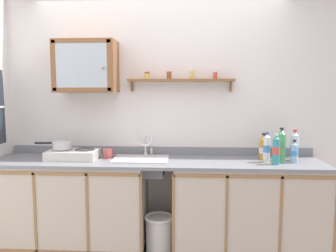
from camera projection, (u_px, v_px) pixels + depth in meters
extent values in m
cube|color=white|center=(160.00, 115.00, 3.37)|extent=(3.76, 0.05, 2.68)
cube|color=black|center=(75.00, 245.00, 3.27)|extent=(1.41, 0.53, 0.08)
cube|color=beige|center=(73.00, 203.00, 3.19)|extent=(1.44, 0.59, 0.82)
cube|color=#997047|center=(59.00, 174.00, 2.86)|extent=(1.44, 0.01, 0.03)
cube|color=#997047|center=(62.00, 252.00, 2.94)|extent=(1.44, 0.01, 0.03)
cube|color=#997047|center=(35.00, 213.00, 2.91)|extent=(0.02, 0.01, 0.75)
cube|color=#997047|center=(87.00, 215.00, 2.88)|extent=(0.02, 0.01, 0.75)
cube|color=#997047|center=(141.00, 216.00, 2.86)|extent=(0.02, 0.01, 0.75)
cube|color=black|center=(245.00, 249.00, 3.17)|extent=(1.36, 0.53, 0.08)
cube|color=beige|center=(247.00, 206.00, 3.09)|extent=(1.39, 0.59, 0.82)
cube|color=#997047|center=(255.00, 177.00, 2.76)|extent=(1.39, 0.01, 0.03)
cube|color=#997047|center=(173.00, 217.00, 2.84)|extent=(0.02, 0.01, 0.75)
cube|color=#997047|center=(227.00, 218.00, 2.81)|extent=(0.02, 0.01, 0.75)
cube|color=#997047|center=(281.00, 219.00, 2.78)|extent=(0.02, 0.01, 0.75)
cube|color=#997047|center=(336.00, 220.00, 2.76)|extent=(0.02, 0.01, 0.75)
cube|color=gray|center=(157.00, 162.00, 3.10)|extent=(3.12, 0.62, 0.03)
cube|color=gray|center=(160.00, 151.00, 3.37)|extent=(3.12, 0.02, 0.08)
cube|color=silver|center=(141.00, 159.00, 3.12)|extent=(0.53, 0.38, 0.01)
cube|color=slate|center=(141.00, 174.00, 3.14)|extent=(0.45, 0.31, 0.01)
cube|color=slate|center=(143.00, 163.00, 3.29)|extent=(0.45, 0.01, 0.15)
cube|color=slate|center=(139.00, 171.00, 2.98)|extent=(0.45, 0.01, 0.15)
cylinder|color=#4C4C51|center=(141.00, 174.00, 3.14)|extent=(0.04, 0.04, 0.01)
cylinder|color=silver|center=(146.00, 154.00, 3.33)|extent=(0.05, 0.05, 0.02)
cylinder|color=silver|center=(146.00, 145.00, 3.32)|extent=(0.02, 0.02, 0.17)
torus|color=silver|center=(144.00, 138.00, 3.23)|extent=(0.18, 0.02, 0.18)
cylinder|color=silver|center=(151.00, 151.00, 3.33)|extent=(0.02, 0.02, 0.05)
cube|color=silver|center=(73.00, 155.00, 3.14)|extent=(0.47, 0.29, 0.09)
cylinder|color=#2D2D2D|center=(62.00, 149.00, 3.17)|extent=(0.19, 0.19, 0.01)
cylinder|color=#2D2D2D|center=(85.00, 150.00, 3.15)|extent=(0.19, 0.19, 0.01)
cylinder|color=black|center=(56.00, 157.00, 3.02)|extent=(0.03, 0.02, 0.03)
cylinder|color=black|center=(80.00, 157.00, 3.01)|extent=(0.03, 0.02, 0.03)
cylinder|color=silver|center=(62.00, 145.00, 3.16)|extent=(0.18, 0.18, 0.07)
torus|color=silver|center=(62.00, 142.00, 3.16)|extent=(0.19, 0.19, 0.01)
cylinder|color=black|center=(44.00, 143.00, 3.15)|extent=(0.17, 0.04, 0.02)
cylinder|color=#8CB7E0|center=(294.00, 154.00, 2.98)|extent=(0.06, 0.06, 0.17)
cone|color=#8CB7E0|center=(294.00, 143.00, 2.96)|extent=(0.06, 0.06, 0.03)
cylinder|color=#262626|center=(294.00, 141.00, 2.96)|extent=(0.03, 0.03, 0.02)
cylinder|color=#3F8CCC|center=(294.00, 153.00, 2.97)|extent=(0.07, 0.07, 0.05)
cylinder|color=#4CB266|center=(281.00, 147.00, 3.04)|extent=(0.08, 0.08, 0.26)
cone|color=#4CB266|center=(282.00, 132.00, 3.02)|extent=(0.08, 0.08, 0.04)
cylinder|color=#262626|center=(282.00, 129.00, 3.02)|extent=(0.04, 0.04, 0.02)
cylinder|color=#4C9959|center=(281.00, 145.00, 3.03)|extent=(0.08, 0.08, 0.07)
cylinder|color=white|center=(267.00, 150.00, 2.99)|extent=(0.06, 0.06, 0.24)
cone|color=white|center=(267.00, 136.00, 2.97)|extent=(0.06, 0.06, 0.03)
cylinder|color=#2D59B2|center=(267.00, 133.00, 2.97)|extent=(0.03, 0.03, 0.02)
cylinder|color=#3F8CCC|center=(267.00, 149.00, 2.99)|extent=(0.06, 0.06, 0.07)
cylinder|color=gold|center=(264.00, 149.00, 3.13)|extent=(0.08, 0.08, 0.20)
cone|color=gold|center=(264.00, 137.00, 3.12)|extent=(0.08, 0.08, 0.04)
cylinder|color=#262626|center=(264.00, 134.00, 3.12)|extent=(0.04, 0.04, 0.02)
cylinder|color=white|center=(264.00, 150.00, 3.14)|extent=(0.09, 0.09, 0.06)
cylinder|color=silver|center=(294.00, 148.00, 3.07)|extent=(0.08, 0.08, 0.24)
cone|color=silver|center=(295.00, 134.00, 3.05)|extent=(0.07, 0.07, 0.03)
cylinder|color=red|center=(295.00, 131.00, 3.05)|extent=(0.03, 0.03, 0.02)
cylinder|color=#3F8CCC|center=(294.00, 150.00, 3.07)|extent=(0.08, 0.08, 0.07)
cylinder|color=teal|center=(276.00, 152.00, 2.91)|extent=(0.06, 0.06, 0.23)
cone|color=teal|center=(277.00, 137.00, 2.89)|extent=(0.06, 0.06, 0.03)
cylinder|color=white|center=(277.00, 135.00, 2.89)|extent=(0.03, 0.03, 0.02)
cylinder|color=#D84C3F|center=(276.00, 150.00, 2.91)|extent=(0.07, 0.07, 0.06)
cylinder|color=#B24C47|center=(108.00, 153.00, 3.19)|extent=(0.09, 0.09, 0.09)
torus|color=#B24C47|center=(108.00, 154.00, 3.14)|extent=(0.03, 0.06, 0.06)
cube|color=brown|center=(86.00, 67.00, 3.19)|extent=(0.60, 0.29, 0.51)
cube|color=silver|center=(81.00, 65.00, 3.04)|extent=(0.49, 0.01, 0.42)
cube|color=brown|center=(53.00, 66.00, 3.05)|extent=(0.05, 0.01, 0.48)
cube|color=brown|center=(110.00, 65.00, 3.02)|extent=(0.05, 0.01, 0.48)
cube|color=brown|center=(81.00, 41.00, 3.01)|extent=(0.56, 0.01, 0.04)
cube|color=brown|center=(82.00, 90.00, 3.06)|extent=(0.56, 0.01, 0.04)
sphere|color=olive|center=(103.00, 68.00, 3.01)|extent=(0.02, 0.02, 0.02)
cube|color=brown|center=(181.00, 80.00, 3.22)|extent=(1.06, 0.14, 0.02)
cube|color=brown|center=(132.00, 87.00, 3.31)|extent=(0.02, 0.03, 0.10)
cube|color=brown|center=(230.00, 87.00, 3.25)|extent=(0.02, 0.03, 0.10)
cylinder|color=#E0C659|center=(147.00, 76.00, 3.23)|extent=(0.05, 0.05, 0.06)
cylinder|color=red|center=(147.00, 73.00, 3.23)|extent=(0.05, 0.05, 0.02)
cylinder|color=brown|center=(169.00, 76.00, 3.22)|extent=(0.05, 0.05, 0.06)
cylinder|color=red|center=(169.00, 72.00, 3.21)|extent=(0.05, 0.05, 0.02)
cylinder|color=#E0C659|center=(192.00, 75.00, 3.21)|extent=(0.04, 0.04, 0.08)
cylinder|color=white|center=(192.00, 70.00, 3.21)|extent=(0.04, 0.04, 0.02)
cylinder|color=#CC4C33|center=(215.00, 76.00, 3.21)|extent=(0.04, 0.04, 0.07)
cylinder|color=white|center=(215.00, 71.00, 3.20)|extent=(0.04, 0.04, 0.02)
cylinder|color=silver|center=(159.00, 237.00, 3.08)|extent=(0.25, 0.25, 0.40)
torus|color=white|center=(159.00, 217.00, 3.06)|extent=(0.28, 0.28, 0.02)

